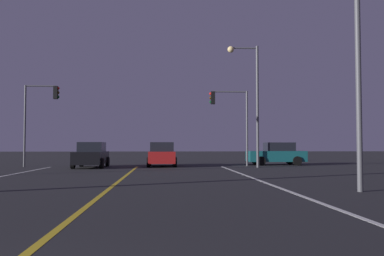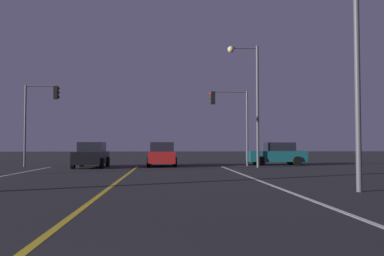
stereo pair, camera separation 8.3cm
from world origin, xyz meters
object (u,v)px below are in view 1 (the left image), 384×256
at_px(car_oncoming, 91,155).
at_px(street_lamp_right_near, 343,31).
at_px(street_lamp_right_far, 251,90).
at_px(car_ahead_far, 162,155).
at_px(car_crossing_side, 277,154).
at_px(traffic_light_near_right, 229,110).
at_px(traffic_light_near_left, 41,107).

height_order(car_oncoming, street_lamp_right_near, street_lamp_right_near).
bearing_deg(street_lamp_right_far, car_ahead_far, -18.42).
bearing_deg(street_lamp_right_near, street_lamp_right_far, -90.06).
bearing_deg(car_ahead_far, car_crossing_side, -79.67).
bearing_deg(street_lamp_right_near, car_oncoming, -55.11).
xyz_separation_m(traffic_light_near_right, traffic_light_near_left, (-13.23, 0.00, 0.17)).
distance_m(traffic_light_near_right, street_lamp_right_near, 16.63).
relative_size(car_ahead_far, traffic_light_near_right, 0.80).
height_order(traffic_light_near_right, street_lamp_right_far, street_lamp_right_far).
distance_m(car_oncoming, traffic_light_near_left, 5.17).
bearing_deg(street_lamp_right_near, car_ahead_far, -70.25).
bearing_deg(traffic_light_near_right, traffic_light_near_left, 0.00).
relative_size(traffic_light_near_right, street_lamp_right_near, 0.66).
distance_m(traffic_light_near_right, street_lamp_right_far, 2.60).
relative_size(car_crossing_side, street_lamp_right_far, 0.52).
height_order(street_lamp_right_near, street_lamp_right_far, street_lamp_right_far).
bearing_deg(traffic_light_near_right, street_lamp_right_near, 93.92).
relative_size(traffic_light_near_left, street_lamp_right_near, 0.70).
height_order(traffic_light_near_right, traffic_light_near_left, traffic_light_near_left).
relative_size(car_oncoming, car_ahead_far, 1.00).
height_order(car_crossing_side, street_lamp_right_near, street_lamp_right_near).
xyz_separation_m(car_oncoming, traffic_light_near_left, (-3.73, 1.29, 3.34)).
bearing_deg(street_lamp_right_near, traffic_light_near_left, -49.04).
relative_size(car_ahead_far, street_lamp_right_far, 0.52).
distance_m(car_crossing_side, traffic_light_near_right, 5.24).
bearing_deg(traffic_light_near_left, street_lamp_right_far, -7.94).
distance_m(traffic_light_near_left, street_lamp_right_near, 21.94).
height_order(car_ahead_far, car_crossing_side, same).
distance_m(car_ahead_far, traffic_light_near_right, 5.75).
distance_m(traffic_light_near_left, street_lamp_right_far, 14.56).
xyz_separation_m(car_oncoming, street_lamp_right_near, (10.64, -15.26, 4.34)).
bearing_deg(car_oncoming, traffic_light_near_left, -109.14).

